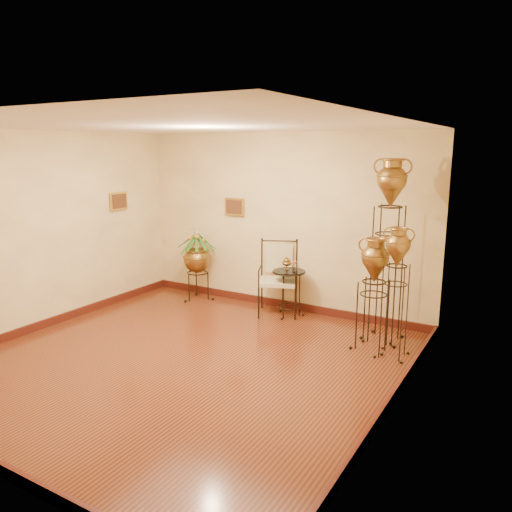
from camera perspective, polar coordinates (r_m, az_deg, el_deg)
The scene contains 8 objects.
ground at distance 6.31m, azimuth -8.14°, elevation -11.75°, with size 5.00×5.00×0.00m, color brown.
room_shell at distance 5.84m, azimuth -8.65°, elevation 4.04°, with size 5.02×5.02×2.81m.
amphora_tall at distance 6.74m, azimuth 14.83°, elevation 0.72°, with size 0.62×0.62×2.46m.
amphora_mid at distance 6.32m, azimuth 15.64°, elevation -3.99°, with size 0.46×0.46×1.65m.
amphora_short at distance 6.58m, azimuth 13.28°, elevation -4.13°, with size 0.59×0.59×1.48m.
planter_urn at distance 8.52m, azimuth -6.75°, elevation 0.01°, with size 0.82×0.82×1.36m.
armchair at distance 7.75m, azimuth 2.54°, elevation -2.60°, with size 0.83×0.81×1.14m.
side_table at distance 7.72m, azimuth 3.74°, elevation -4.17°, with size 0.65×0.65×0.91m.
Camera 1 is at (3.64, -4.48, 2.54)m, focal length 35.00 mm.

